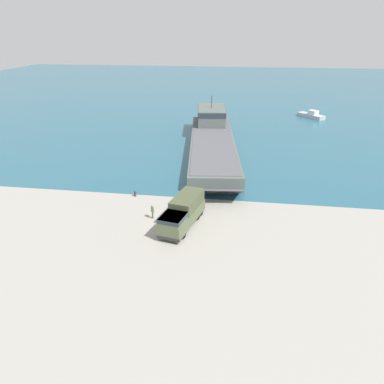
{
  "coord_description": "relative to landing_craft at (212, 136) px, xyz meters",
  "views": [
    {
      "loc": [
        8.02,
        -37.05,
        20.25
      ],
      "look_at": [
        1.92,
        4.14,
        1.94
      ],
      "focal_mm": 35.0,
      "sensor_mm": 36.0,
      "label": 1
    }
  ],
  "objects": [
    {
      "name": "water_surface",
      "position": [
        -1.85,
        66.44,
        -1.88
      ],
      "size": [
        240.0,
        180.0,
        0.01
      ],
      "primitive_type": "cube",
      "color": "#285B70",
      "rests_on": "ground_plane"
    },
    {
      "name": "mooring_bollard",
      "position": [
        -7.75,
        -24.05,
        -1.47
      ],
      "size": [
        0.36,
        0.36,
        0.77
      ],
      "color": "#333338",
      "rests_on": "ground_plane"
    },
    {
      "name": "military_truck",
      "position": [
        -0.24,
        -30.88,
        -0.3
      ],
      "size": [
        4.17,
        8.56,
        3.06
      ],
      "rotation": [
        0.0,
        0.0,
        -1.78
      ],
      "color": "#566042",
      "rests_on": "ground_plane"
    },
    {
      "name": "landing_craft",
      "position": [
        0.0,
        0.0,
        0.0
      ],
      "size": [
        12.02,
        41.4,
        7.75
      ],
      "rotation": [
        0.0,
        0.0,
        0.12
      ],
      "color": "#56605B",
      "rests_on": "ground_plane"
    },
    {
      "name": "ground_plane",
      "position": [
        -1.85,
        -30.15,
        -1.88
      ],
      "size": [
        240.0,
        240.0,
        0.0
      ],
      "primitive_type": "plane",
      "color": "#9E998E"
    },
    {
      "name": "soldier_on_ramp",
      "position": [
        -3.98,
        -29.77,
        -0.91
      ],
      "size": [
        0.42,
        0.5,
        1.68
      ],
      "rotation": [
        0.0,
        0.0,
        0.48
      ],
      "color": "#566042",
      "rests_on": "ground_plane"
    },
    {
      "name": "moored_boat_a",
      "position": [
        21.77,
        27.63,
        -1.26
      ],
      "size": [
        6.39,
        6.75,
        1.87
      ],
      "rotation": [
        0.0,
        0.0,
        0.73
      ],
      "color": "#B7BABF",
      "rests_on": "ground_plane"
    }
  ]
}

